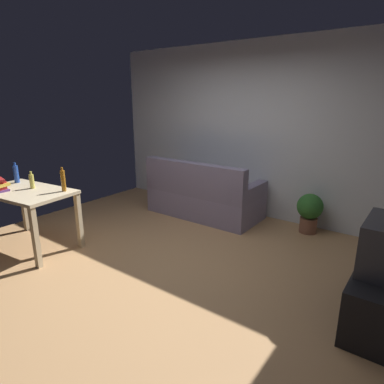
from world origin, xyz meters
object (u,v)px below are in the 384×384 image
(tv_stand, at_px, (382,296))
(desk, at_px, (26,199))
(bottle_blue, at_px, (16,174))
(bottle_squat, at_px, (32,181))
(couch, at_px, (203,197))
(potted_plant, at_px, (310,210))
(bottle_amber, at_px, (63,181))

(tv_stand, height_order, desk, desk)
(tv_stand, height_order, bottle_blue, bottle_blue)
(bottle_blue, xyz_separation_m, bottle_squat, (0.45, -0.03, -0.03))
(couch, xyz_separation_m, tv_stand, (2.73, -1.28, -0.07))
(desk, relative_size, potted_plant, 2.23)
(potted_plant, bearing_deg, bottle_amber, -134.56)
(potted_plant, xyz_separation_m, bottle_blue, (-3.18, -2.46, 0.55))
(tv_stand, bearing_deg, desk, 104.57)
(potted_plant, height_order, bottle_blue, bottle_blue)
(bottle_squat, relative_size, bottle_amber, 0.73)
(tv_stand, xyz_separation_m, bottle_amber, (-3.41, -0.73, 0.65))
(desk, bearing_deg, potted_plant, 37.02)
(bottle_blue, bearing_deg, tv_stand, 11.35)
(desk, height_order, bottle_squat, bottle_squat)
(bottle_squat, bearing_deg, potted_plant, 42.27)
(couch, bearing_deg, desk, 63.97)
(bottle_amber, bearing_deg, bottle_blue, -171.76)
(desk, relative_size, bottle_amber, 4.24)
(potted_plant, relative_size, bottle_amber, 1.90)
(bottle_blue, height_order, bottle_amber, bottle_amber)
(couch, xyz_separation_m, bottle_squat, (-1.12, -2.17, 0.55))
(couch, height_order, tv_stand, couch)
(potted_plant, bearing_deg, desk, -136.45)
(tv_stand, height_order, potted_plant, potted_plant)
(couch, bearing_deg, tv_stand, 154.86)
(potted_plant, distance_m, bottle_amber, 3.32)
(tv_stand, bearing_deg, bottle_blue, 101.35)
(couch, relative_size, bottle_amber, 5.98)
(tv_stand, relative_size, bottle_blue, 4.03)
(bottle_blue, distance_m, bottle_amber, 0.90)
(desk, xyz_separation_m, potted_plant, (2.73, 2.59, -0.32))
(couch, height_order, potted_plant, couch)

